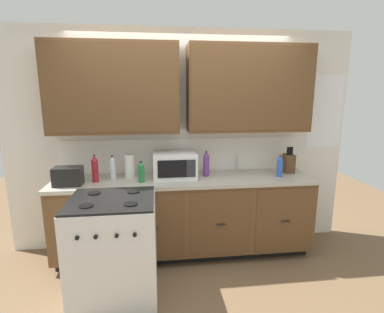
{
  "coord_description": "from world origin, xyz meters",
  "views": [
    {
      "loc": [
        -0.3,
        -2.86,
        1.85
      ],
      "look_at": [
        0.08,
        0.27,
        1.17
      ],
      "focal_mm": 27.58,
      "sensor_mm": 36.0,
      "label": 1
    }
  ],
  "objects_px": {
    "bottle_clear": "(113,168)",
    "paper_towel_roll": "(130,166)",
    "toaster": "(68,176)",
    "bottle_violet": "(206,164)",
    "knife_block": "(289,163)",
    "bottle_blue": "(280,166)",
    "microwave": "(175,165)",
    "stove_range": "(114,247)",
    "bottle_red": "(95,169)",
    "bottle_green": "(141,172)"
  },
  "relations": [
    {
      "from": "paper_towel_roll",
      "to": "bottle_green",
      "type": "height_order",
      "value": "paper_towel_roll"
    },
    {
      "from": "microwave",
      "to": "bottle_clear",
      "type": "height_order",
      "value": "microwave"
    },
    {
      "from": "microwave",
      "to": "toaster",
      "type": "relative_size",
      "value": 1.71
    },
    {
      "from": "microwave",
      "to": "toaster",
      "type": "bearing_deg",
      "value": -171.13
    },
    {
      "from": "knife_block",
      "to": "bottle_blue",
      "type": "height_order",
      "value": "knife_block"
    },
    {
      "from": "toaster",
      "to": "bottle_red",
      "type": "height_order",
      "value": "bottle_red"
    },
    {
      "from": "bottle_red",
      "to": "microwave",
      "type": "bearing_deg",
      "value": 6.03
    },
    {
      "from": "bottle_clear",
      "to": "paper_towel_roll",
      "type": "bearing_deg",
      "value": 21.71
    },
    {
      "from": "microwave",
      "to": "paper_towel_roll",
      "type": "bearing_deg",
      "value": 174.0
    },
    {
      "from": "stove_range",
      "to": "toaster",
      "type": "xyz_separation_m",
      "value": [
        -0.5,
        0.51,
        0.55
      ]
    },
    {
      "from": "bottle_green",
      "to": "toaster",
      "type": "bearing_deg",
      "value": -178.69
    },
    {
      "from": "knife_block",
      "to": "bottle_clear",
      "type": "distance_m",
      "value": 2.04
    },
    {
      "from": "microwave",
      "to": "bottle_red",
      "type": "bearing_deg",
      "value": -173.97
    },
    {
      "from": "paper_towel_roll",
      "to": "bottle_clear",
      "type": "height_order",
      "value": "bottle_clear"
    },
    {
      "from": "toaster",
      "to": "bottle_violet",
      "type": "distance_m",
      "value": 1.48
    },
    {
      "from": "stove_range",
      "to": "knife_block",
      "type": "bearing_deg",
      "value": 20.11
    },
    {
      "from": "toaster",
      "to": "bottle_green",
      "type": "xyz_separation_m",
      "value": [
        0.74,
        0.02,
        0.02
      ]
    },
    {
      "from": "toaster",
      "to": "bottle_red",
      "type": "relative_size",
      "value": 0.94
    },
    {
      "from": "knife_block",
      "to": "bottle_violet",
      "type": "bearing_deg",
      "value": -177.87
    },
    {
      "from": "bottle_violet",
      "to": "bottle_blue",
      "type": "relative_size",
      "value": 1.16
    },
    {
      "from": "bottle_green",
      "to": "bottle_blue",
      "type": "bearing_deg",
      "value": 0.91
    },
    {
      "from": "toaster",
      "to": "bottle_clear",
      "type": "bearing_deg",
      "value": 19.88
    },
    {
      "from": "knife_block",
      "to": "bottle_green",
      "type": "height_order",
      "value": "knife_block"
    },
    {
      "from": "knife_block",
      "to": "bottle_blue",
      "type": "bearing_deg",
      "value": -137.86
    },
    {
      "from": "microwave",
      "to": "bottle_violet",
      "type": "bearing_deg",
      "value": -0.9
    },
    {
      "from": "paper_towel_roll",
      "to": "bottle_violet",
      "type": "relative_size",
      "value": 0.9
    },
    {
      "from": "toaster",
      "to": "bottle_violet",
      "type": "xyz_separation_m",
      "value": [
        1.47,
        0.17,
        0.05
      ]
    },
    {
      "from": "stove_range",
      "to": "bottle_blue",
      "type": "bearing_deg",
      "value": 17.31
    },
    {
      "from": "paper_towel_roll",
      "to": "bottle_clear",
      "type": "bearing_deg",
      "value": -158.29
    },
    {
      "from": "bottle_blue",
      "to": "toaster",
      "type": "bearing_deg",
      "value": -178.96
    },
    {
      "from": "bottle_violet",
      "to": "bottle_blue",
      "type": "xyz_separation_m",
      "value": [
        0.82,
        -0.13,
        -0.02
      ]
    },
    {
      "from": "stove_range",
      "to": "bottle_red",
      "type": "relative_size",
      "value": 3.2
    },
    {
      "from": "microwave",
      "to": "bottle_red",
      "type": "relative_size",
      "value": 1.62
    },
    {
      "from": "microwave",
      "to": "bottle_red",
      "type": "xyz_separation_m",
      "value": [
        -0.85,
        -0.09,
        0.0
      ]
    },
    {
      "from": "microwave",
      "to": "bottle_red",
      "type": "height_order",
      "value": "bottle_red"
    },
    {
      "from": "bottle_violet",
      "to": "bottle_clear",
      "type": "xyz_separation_m",
      "value": [
        -1.04,
        -0.01,
        -0.01
      ]
    },
    {
      "from": "knife_block",
      "to": "bottle_red",
      "type": "height_order",
      "value": "knife_block"
    },
    {
      "from": "stove_range",
      "to": "paper_towel_roll",
      "type": "height_order",
      "value": "paper_towel_roll"
    },
    {
      "from": "bottle_blue",
      "to": "paper_towel_roll",
      "type": "bearing_deg",
      "value": 173.74
    },
    {
      "from": "bottle_green",
      "to": "knife_block",
      "type": "bearing_deg",
      "value": 6.22
    },
    {
      "from": "bottle_violet",
      "to": "toaster",
      "type": "bearing_deg",
      "value": -173.48
    },
    {
      "from": "bottle_violet",
      "to": "bottle_clear",
      "type": "bearing_deg",
      "value": -179.3
    },
    {
      "from": "toaster",
      "to": "bottle_red",
      "type": "xyz_separation_m",
      "value": [
        0.26,
        0.08,
        0.05
      ]
    },
    {
      "from": "microwave",
      "to": "bottle_green",
      "type": "relative_size",
      "value": 2.1
    },
    {
      "from": "bottle_red",
      "to": "bottle_clear",
      "type": "distance_m",
      "value": 0.19
    },
    {
      "from": "stove_range",
      "to": "bottle_green",
      "type": "distance_m",
      "value": 0.81
    },
    {
      "from": "microwave",
      "to": "paper_towel_roll",
      "type": "distance_m",
      "value": 0.51
    },
    {
      "from": "knife_block",
      "to": "stove_range",
      "type": "bearing_deg",
      "value": -159.89
    },
    {
      "from": "toaster",
      "to": "paper_towel_roll",
      "type": "height_order",
      "value": "paper_towel_roll"
    },
    {
      "from": "microwave",
      "to": "bottle_violet",
      "type": "xyz_separation_m",
      "value": [
        0.36,
        -0.01,
        0.0
      ]
    }
  ]
}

